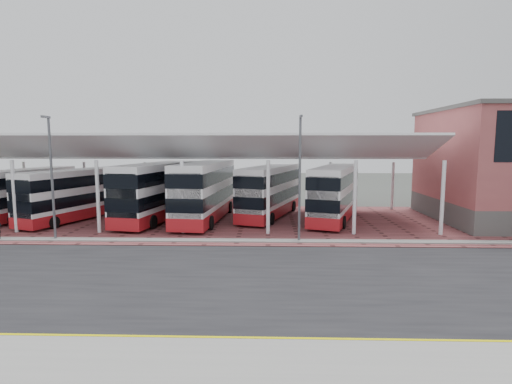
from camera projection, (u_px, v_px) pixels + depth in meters
ground at (268, 273)px, 19.62m from camera, size 140.00×140.00×0.00m
road at (268, 279)px, 18.63m from camera, size 120.00×14.00×0.02m
forecourt at (292, 222)px, 32.47m from camera, size 72.00×16.00×0.06m
sidewalk at (269, 378)px, 10.68m from camera, size 120.00×4.00×0.14m
north_kerb at (268, 241)px, 25.77m from camera, size 120.00×0.80×0.14m
yellow_line_near at (269, 342)px, 12.67m from camera, size 120.00×0.12×0.01m
yellow_line_far at (268, 338)px, 12.97m from camera, size 120.00×0.12×0.01m
canopy at (196, 150)px, 32.94m from camera, size 37.00×11.63×7.07m
lamp_west at (51, 174)px, 25.73m from camera, size 0.16×0.90×8.07m
lamp_east at (300, 175)px, 25.28m from camera, size 0.16×0.90×8.07m
bus_0 at (28, 193)px, 34.24m from camera, size 3.83×10.29×4.14m
bus_1 at (74, 195)px, 32.84m from camera, size 5.42×10.33×4.17m
bus_2 at (158, 192)px, 33.06m from camera, size 4.66×11.68×4.70m
bus_3 at (205, 192)px, 32.79m from camera, size 3.80×11.79×4.78m
bus_4 at (270, 192)px, 34.42m from camera, size 5.63×10.84×4.37m
bus_5 at (335, 193)px, 32.90m from camera, size 5.80×10.99×4.44m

